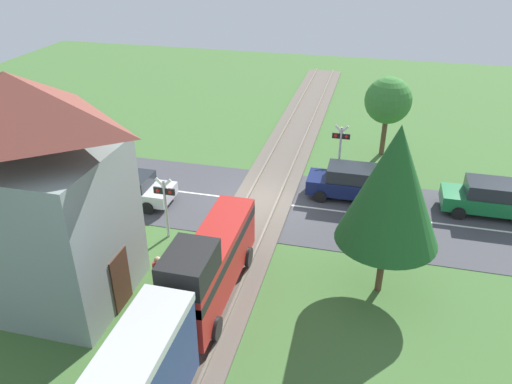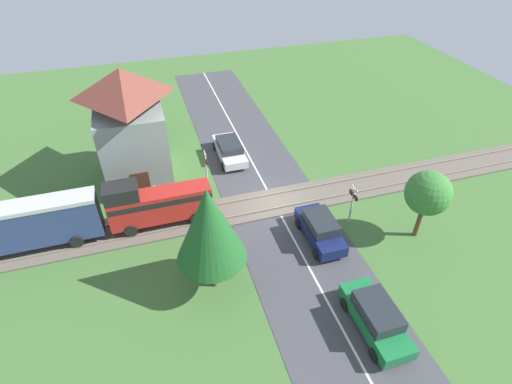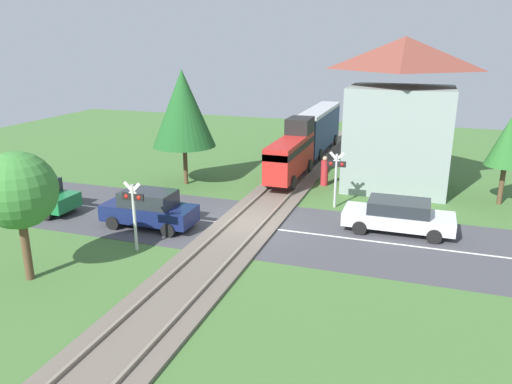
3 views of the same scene
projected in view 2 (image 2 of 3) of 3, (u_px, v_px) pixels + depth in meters
The scene contains 14 objects.
ground_plane at pixel (274, 203), 26.32m from camera, with size 60.00×60.00×0.00m, color #426B33.
road_surface at pixel (274, 203), 26.32m from camera, with size 48.00×6.40×0.02m.
track_bed at pixel (274, 202), 26.28m from camera, with size 2.80×48.00×0.24m.
train at pixel (77, 216), 22.45m from camera, with size 1.58×14.86×3.18m.
car_near_crossing at pixel (320, 228), 23.15m from camera, with size 4.08×1.78×1.63m.
car_far_side at pixel (229, 149), 30.27m from camera, with size 4.53×1.92×1.40m.
car_behind_queue at pixel (376, 317), 18.43m from camera, with size 4.29×1.82×1.60m.
crossing_signal_west_approach at pixel (353, 200), 23.72m from camera, with size 0.90×0.18×2.76m.
crossing_signal_east_approach at pixel (206, 164), 26.75m from camera, with size 0.90×0.18×2.76m.
station_building at pixel (131, 129), 26.33m from camera, with size 5.73×4.57×7.97m.
pedestrian_by_station at pixel (156, 197), 25.61m from camera, with size 0.41×0.41×1.66m.
tree_by_station at pixel (145, 105), 30.99m from camera, with size 1.96×1.96×4.30m.
tree_roadside_hedge at pixel (209, 225), 18.36m from camera, with size 3.46×3.46×6.31m.
tree_beyond_track at pixel (428, 193), 22.03m from camera, with size 2.55×2.55×4.43m.
Camera 2 is at (-19.15, 7.11, 16.67)m, focal length 28.00 mm.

